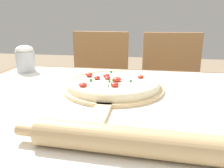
{
  "coord_description": "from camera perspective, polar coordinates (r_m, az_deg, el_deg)",
  "views": [
    {
      "loc": [
        0.07,
        -0.66,
        0.99
      ],
      "look_at": [
        -0.05,
        0.09,
        0.76
      ],
      "focal_mm": 38.0,
      "sensor_mm": 36.0,
      "label": 1
    }
  ],
  "objects": [
    {
      "name": "flour_cup",
      "position": [
        1.16,
        -20.15,
        5.79
      ],
      "size": [
        0.08,
        0.08,
        0.12
      ],
      "color": "#B2B7BC",
      "rests_on": "towel_cloth"
    },
    {
      "name": "towel_cloth",
      "position": [
        0.71,
        2.73,
        -4.78
      ],
      "size": [
        1.16,
        0.88,
        0.0
      ],
      "color": "silver",
      "rests_on": "dining_table"
    },
    {
      "name": "dining_table",
      "position": [
        0.76,
        2.62,
        -12.28
      ],
      "size": [
        1.24,
        0.96,
        0.73
      ],
      "color": "brown",
      "rests_on": "ground_plane"
    },
    {
      "name": "rolling_pin",
      "position": [
        0.46,
        3.55,
        -13.46
      ],
      "size": [
        0.45,
        0.07,
        0.06
      ],
      "rotation": [
        0.0,
        0.0,
        -0.05
      ],
      "color": "tan",
      "rests_on": "towel_cloth"
    },
    {
      "name": "chair_right",
      "position": [
        1.59,
        14.14,
        -1.79
      ],
      "size": [
        0.44,
        0.44,
        0.88
      ],
      "rotation": [
        0.0,
        0.0,
        0.1
      ],
      "color": "#A37547",
      "rests_on": "ground_plane"
    },
    {
      "name": "pizza",
      "position": [
        0.82,
        0.3,
        0.25
      ],
      "size": [
        0.32,
        0.32,
        0.03
      ],
      "color": "beige",
      "rests_on": "pizza_peel"
    },
    {
      "name": "chair_left",
      "position": [
        1.62,
        -3.27,
        -0.96
      ],
      "size": [
        0.4,
        0.4,
        0.88
      ],
      "rotation": [
        0.0,
        0.0,
        -0.0
      ],
      "color": "#A37547",
      "rests_on": "ground_plane"
    },
    {
      "name": "pizza_peel",
      "position": [
        0.81,
        0.12,
        -1.42
      ],
      "size": [
        0.35,
        0.52,
        0.01
      ],
      "color": "#D6B784",
      "rests_on": "towel_cloth"
    }
  ]
}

